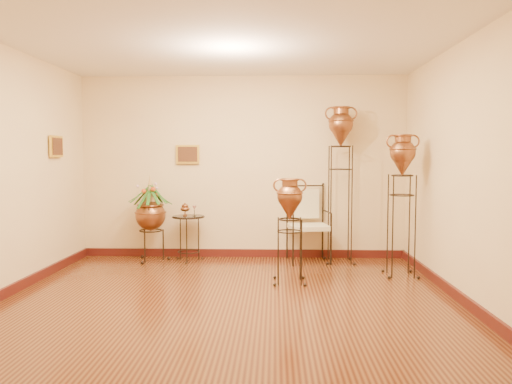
{
  "coord_description": "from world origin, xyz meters",
  "views": [
    {
      "loc": [
        0.5,
        -5.21,
        1.56
      ],
      "look_at": [
        0.25,
        1.3,
        1.1
      ],
      "focal_mm": 35.0,
      "sensor_mm": 36.0,
      "label": 1
    }
  ],
  "objects_px": {
    "amphora_tall": "(340,183)",
    "planter_urn": "(150,212)",
    "armchair": "(309,224)",
    "side_table": "(189,237)",
    "amphora_mid": "(402,204)"
  },
  "relations": [
    {
      "from": "planter_urn",
      "to": "armchair",
      "type": "xyz_separation_m",
      "value": [
        2.36,
        0.0,
        -0.17
      ]
    },
    {
      "from": "amphora_tall",
      "to": "amphora_mid",
      "type": "relative_size",
      "value": 1.24
    },
    {
      "from": "amphora_mid",
      "to": "planter_urn",
      "type": "relative_size",
      "value": 1.41
    },
    {
      "from": "amphora_tall",
      "to": "side_table",
      "type": "bearing_deg",
      "value": 179.98
    },
    {
      "from": "amphora_mid",
      "to": "planter_urn",
      "type": "distance_m",
      "value": 3.62
    },
    {
      "from": "planter_urn",
      "to": "amphora_tall",
      "type": "bearing_deg",
      "value": 0.0
    },
    {
      "from": "amphora_mid",
      "to": "planter_urn",
      "type": "height_order",
      "value": "amphora_mid"
    },
    {
      "from": "amphora_tall",
      "to": "armchair",
      "type": "distance_m",
      "value": 0.76
    },
    {
      "from": "armchair",
      "to": "side_table",
      "type": "relative_size",
      "value": 1.33
    },
    {
      "from": "armchair",
      "to": "planter_urn",
      "type": "bearing_deg",
      "value": 171.7
    },
    {
      "from": "amphora_mid",
      "to": "planter_urn",
      "type": "bearing_deg",
      "value": 166.8
    },
    {
      "from": "armchair",
      "to": "side_table",
      "type": "xyz_separation_m",
      "value": [
        -1.79,
        0.0,
        -0.22
      ]
    },
    {
      "from": "amphora_tall",
      "to": "planter_urn",
      "type": "bearing_deg",
      "value": 180.0
    },
    {
      "from": "amphora_mid",
      "to": "armchair",
      "type": "xyz_separation_m",
      "value": [
        -1.15,
        0.82,
        -0.37
      ]
    },
    {
      "from": "planter_urn",
      "to": "armchair",
      "type": "height_order",
      "value": "planter_urn"
    }
  ]
}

